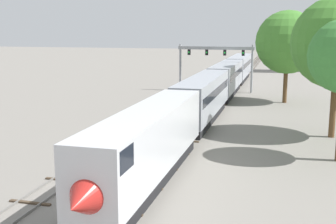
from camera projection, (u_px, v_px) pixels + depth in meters
ground_plane at (101, 197)px, 26.02m from camera, size 400.00×400.00×0.00m
track_main at (238, 82)px, 82.49m from camera, size 2.60×200.00×0.16m
track_near at (187, 96)px, 64.88m from camera, size 2.60×160.00×0.16m
passenger_train at (217, 86)px, 56.67m from camera, size 3.04×79.58×4.80m
signal_gantry at (216, 57)px, 69.00m from camera, size 12.10×0.49×7.53m
trackside_tree_left at (287, 42)px, 57.88m from camera, size 8.42×8.42×12.37m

